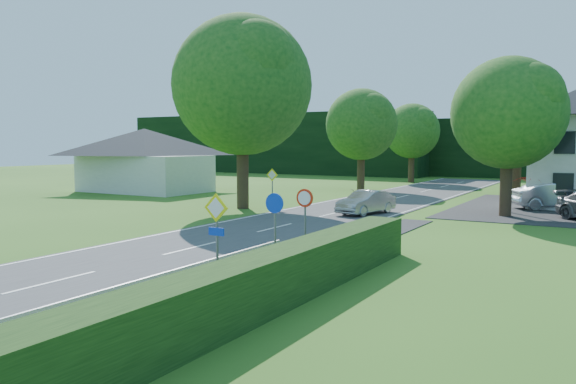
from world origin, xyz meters
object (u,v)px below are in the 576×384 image
Objects in this scene: moving_car at (366,202)px; motorcycle at (359,197)px; streetlight at (505,135)px; parked_car_silver_a at (555,196)px; parasol at (532,192)px.

moving_car is 2.17× the size of motorcycle.
streetlight is 2.02× the size of moving_car.
parasol is at bearing 74.46° from parked_car_silver_a.
moving_car is at bearing -141.73° from streetlight.
moving_car is 5.32m from motorcycle.
parked_car_silver_a reaches higher than motorcycle.
moving_car is 10.75m from parasol.
motorcycle is at bearing -164.08° from parasol.
motorcycle is at bearing 78.36° from parked_car_silver_a.
parked_car_silver_a is (2.49, 2.81, -3.63)m from streetlight.
parasol is at bearing 58.50° from moving_car.
parasol is (-1.28, -0.26, 0.21)m from parked_car_silver_a.
moving_car is at bearing 104.41° from parked_car_silver_a.
streetlight is at bearing -115.34° from parasol.
moving_car reaches higher than motorcycle.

